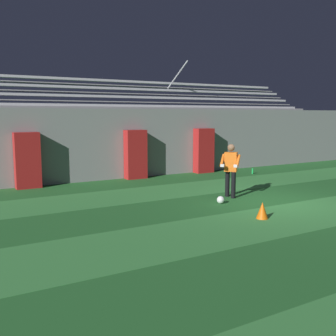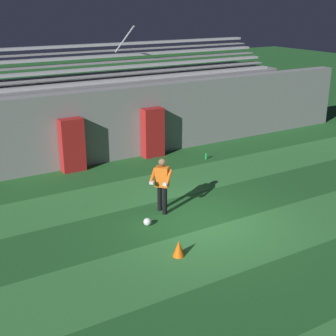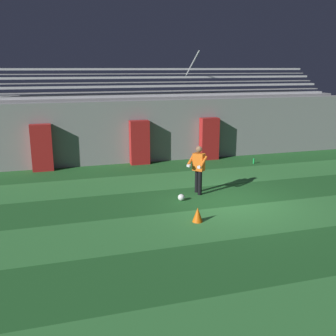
% 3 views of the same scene
% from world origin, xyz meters
% --- Properties ---
extents(ground_plane, '(80.00, 80.00, 0.00)m').
position_xyz_m(ground_plane, '(0.00, 0.00, 0.00)').
color(ground_plane, '#236028').
extents(turf_stripe_mid, '(28.00, 2.25, 0.01)m').
position_xyz_m(turf_stripe_mid, '(0.00, -1.50, 0.00)').
color(turf_stripe_mid, '#38843D').
rests_on(turf_stripe_mid, ground).
extents(turf_stripe_far, '(28.00, 2.25, 0.01)m').
position_xyz_m(turf_stripe_far, '(0.00, 2.99, 0.00)').
color(turf_stripe_far, '#38843D').
rests_on(turf_stripe_far, ground).
extents(back_wall, '(24.00, 0.60, 2.80)m').
position_xyz_m(back_wall, '(0.00, 6.50, 1.40)').
color(back_wall, gray).
rests_on(back_wall, ground).
extents(padding_pillar_gate_left, '(0.86, 0.44, 1.96)m').
position_xyz_m(padding_pillar_gate_left, '(-1.67, 5.95, 0.98)').
color(padding_pillar_gate_left, '#B21E1E').
rests_on(padding_pillar_gate_left, ground).
extents(padding_pillar_gate_right, '(0.86, 0.44, 1.96)m').
position_xyz_m(padding_pillar_gate_right, '(1.67, 5.95, 0.98)').
color(padding_pillar_gate_right, '#B21E1E').
rests_on(padding_pillar_gate_right, ground).
extents(bleacher_stand, '(18.00, 3.35, 5.03)m').
position_xyz_m(bleacher_stand, '(0.00, 8.49, 1.50)').
color(bleacher_stand, gray).
rests_on(bleacher_stand, ground).
extents(goalkeeper, '(0.74, 0.74, 1.67)m').
position_xyz_m(goalkeeper, '(-0.69, 1.15, 0.95)').
color(goalkeeper, black).
rests_on(goalkeeper, ground).
extents(soccer_ball, '(0.22, 0.22, 0.22)m').
position_xyz_m(soccer_ball, '(-1.48, 0.60, 0.11)').
color(soccer_ball, white).
rests_on(soccer_ball, ground).
extents(traffic_cone, '(0.30, 0.30, 0.42)m').
position_xyz_m(traffic_cone, '(-1.61, -1.26, 0.21)').
color(traffic_cone, orange).
rests_on(traffic_cone, ground).
extents(water_bottle, '(0.07, 0.07, 0.24)m').
position_xyz_m(water_bottle, '(3.30, 4.54, 0.12)').
color(water_bottle, green).
rests_on(water_bottle, ground).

